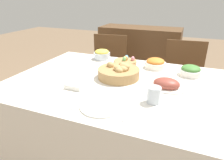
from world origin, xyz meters
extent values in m
plane|color=#7F664C|center=(0.00, 0.00, 0.00)|extent=(12.00, 12.00, 0.00)
cube|color=white|center=(0.00, 0.00, 0.38)|extent=(1.57, 1.12, 0.76)
cylinder|color=brown|center=(-0.62, 0.60, 0.22)|extent=(0.03, 0.03, 0.44)
cylinder|color=brown|center=(-0.23, 0.64, 0.22)|extent=(0.03, 0.03, 0.44)
cylinder|color=brown|center=(-0.66, 0.98, 0.22)|extent=(0.03, 0.03, 0.44)
cylinder|color=brown|center=(-0.28, 1.02, 0.22)|extent=(0.03, 0.03, 0.44)
cube|color=brown|center=(-0.45, 0.81, 0.45)|extent=(0.46, 0.46, 0.02)
cube|color=brown|center=(-0.47, 1.01, 0.68)|extent=(0.42, 0.06, 0.43)
cylinder|color=brown|center=(0.27, 0.60, 0.22)|extent=(0.03, 0.03, 0.44)
cylinder|color=brown|center=(0.66, 0.64, 0.22)|extent=(0.03, 0.03, 0.44)
cylinder|color=brown|center=(0.24, 0.99, 0.22)|extent=(0.03, 0.03, 0.44)
cylinder|color=brown|center=(0.62, 1.02, 0.22)|extent=(0.03, 0.03, 0.44)
cube|color=brown|center=(0.45, 0.81, 0.45)|extent=(0.46, 0.46, 0.02)
cube|color=brown|center=(0.43, 1.01, 0.68)|extent=(0.42, 0.06, 0.43)
cube|color=brown|center=(-0.24, 1.60, 0.46)|extent=(1.15, 0.44, 0.91)
cylinder|color=#AD8451|center=(-0.01, 0.06, 0.80)|extent=(0.31, 0.31, 0.07)
ellipsoid|color=tan|center=(0.04, 0.06, 0.85)|extent=(0.08, 0.06, 0.06)
ellipsoid|color=tan|center=(0.00, 0.03, 0.85)|extent=(0.09, 0.07, 0.05)
ellipsoid|color=tan|center=(0.02, 0.01, 0.84)|extent=(0.09, 0.09, 0.04)
ellipsoid|color=tan|center=(0.00, 0.12, 0.84)|extent=(0.08, 0.08, 0.06)
ellipsoid|color=tan|center=(0.03, 0.04, 0.85)|extent=(0.09, 0.09, 0.05)
ellipsoid|color=tan|center=(-0.09, 0.09, 0.84)|extent=(0.08, 0.08, 0.05)
cylinder|color=#AD8451|center=(-0.06, 0.39, 0.78)|extent=(0.21, 0.21, 0.03)
ellipsoid|color=#7FCC7A|center=(-0.07, 0.38, 0.81)|extent=(0.04, 0.04, 0.05)
ellipsoid|color=#F29E4C|center=(-0.06, 0.39, 0.81)|extent=(0.04, 0.04, 0.05)
ellipsoid|color=#7FCC7A|center=(-0.06, 0.41, 0.81)|extent=(0.03, 0.03, 0.04)
ellipsoid|color=#F29E4C|center=(-0.07, 0.41, 0.81)|extent=(0.03, 0.03, 0.04)
ellipsoid|color=pink|center=(0.00, 0.41, 0.81)|extent=(0.04, 0.04, 0.05)
ellipsoid|color=#60B2E0|center=(-0.06, 0.42, 0.81)|extent=(0.04, 0.04, 0.05)
ellipsoid|color=white|center=(0.36, 0.02, 0.77)|extent=(0.27, 0.19, 0.01)
ellipsoid|color=brown|center=(0.36, 0.02, 0.79)|extent=(0.18, 0.13, 0.08)
cylinder|color=silver|center=(-0.33, 0.45, 0.79)|extent=(0.16, 0.16, 0.06)
ellipsoid|color=#F4DB4C|center=(-0.33, 0.45, 0.83)|extent=(0.14, 0.14, 0.05)
cylinder|color=white|center=(0.21, 0.39, 0.79)|extent=(0.18, 0.18, 0.05)
ellipsoid|color=orange|center=(0.21, 0.39, 0.82)|extent=(0.15, 0.15, 0.05)
cylinder|color=white|center=(0.50, 0.32, 0.78)|extent=(0.17, 0.17, 0.05)
ellipsoid|color=#478438|center=(0.50, 0.32, 0.82)|extent=(0.14, 0.14, 0.05)
cylinder|color=white|center=(0.05, -0.37, 0.77)|extent=(0.25, 0.25, 0.01)
cube|color=silver|center=(-0.10, -0.37, 0.76)|extent=(0.02, 0.19, 0.00)
cube|color=silver|center=(0.20, -0.37, 0.76)|extent=(0.02, 0.19, 0.00)
cube|color=silver|center=(0.23, -0.37, 0.76)|extent=(0.02, 0.19, 0.00)
cylinder|color=silver|center=(0.31, -0.22, 0.81)|extent=(0.08, 0.08, 0.10)
cube|color=white|center=(-0.22, -0.23, 0.78)|extent=(0.12, 0.07, 0.03)
camera|label=1|loc=(0.47, -1.27, 1.35)|focal=32.00mm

